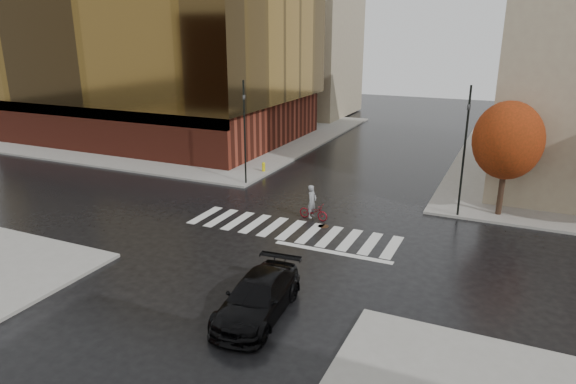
{
  "coord_description": "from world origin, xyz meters",
  "views": [
    {
      "loc": [
        10.55,
        -22.93,
        10.37
      ],
      "look_at": [
        -0.35,
        0.86,
        2.0
      ],
      "focal_mm": 32.0,
      "sensor_mm": 36.0,
      "label": 1
    }
  ],
  "objects_px": {
    "cyclist": "(313,208)",
    "traffic_light_ne": "(465,143)",
    "fire_hydrant": "(264,166)",
    "sedan": "(258,297)",
    "traffic_light_nw": "(244,126)"
  },
  "relations": [
    {
      "from": "sedan",
      "to": "traffic_light_ne",
      "type": "distance_m",
      "value": 15.6
    },
    {
      "from": "traffic_light_ne",
      "to": "fire_hydrant",
      "type": "relative_size",
      "value": 10.45
    },
    {
      "from": "cyclist",
      "to": "fire_hydrant",
      "type": "height_order",
      "value": "cyclist"
    },
    {
      "from": "traffic_light_nw",
      "to": "fire_hydrant",
      "type": "bearing_deg",
      "value": -168.77
    },
    {
      "from": "traffic_light_nw",
      "to": "traffic_light_ne",
      "type": "distance_m",
      "value": 14.2
    },
    {
      "from": "sedan",
      "to": "traffic_light_nw",
      "type": "bearing_deg",
      "value": 116.04
    },
    {
      "from": "cyclist",
      "to": "fire_hydrant",
      "type": "bearing_deg",
      "value": 50.15
    },
    {
      "from": "traffic_light_nw",
      "to": "fire_hydrant",
      "type": "xyz_separation_m",
      "value": [
        -0.25,
        3.17,
        -3.56
      ]
    },
    {
      "from": "traffic_light_nw",
      "to": "traffic_light_ne",
      "type": "relative_size",
      "value": 0.95
    },
    {
      "from": "traffic_light_ne",
      "to": "fire_hydrant",
      "type": "distance_m",
      "value": 15.38
    },
    {
      "from": "fire_hydrant",
      "to": "sedan",
      "type": "bearing_deg",
      "value": -63.41
    },
    {
      "from": "traffic_light_nw",
      "to": "traffic_light_ne",
      "type": "bearing_deg",
      "value": 94.6
    },
    {
      "from": "cyclist",
      "to": "traffic_light_ne",
      "type": "relative_size",
      "value": 0.27
    },
    {
      "from": "traffic_light_nw",
      "to": "fire_hydrant",
      "type": "relative_size",
      "value": 9.95
    },
    {
      "from": "traffic_light_nw",
      "to": "traffic_light_ne",
      "type": "xyz_separation_m",
      "value": [
        14.18,
        -0.53,
        0.24
      ]
    }
  ]
}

